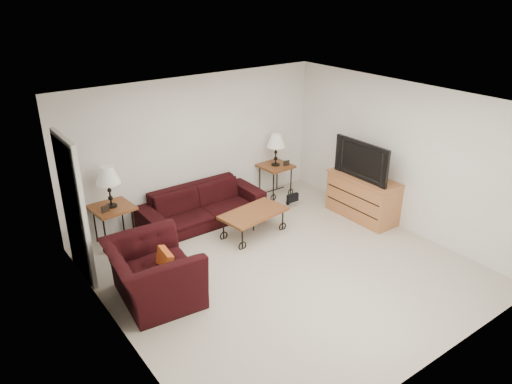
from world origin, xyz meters
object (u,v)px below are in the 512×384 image
side_table_left (114,225)px  television (366,159)px  coffee_table (254,223)px  sofa (202,205)px  tv_stand (363,197)px  lamp_right (276,150)px  armchair (153,273)px  backpack (288,193)px  side_table_right (275,180)px  lamp_left (109,187)px

side_table_left → television: (3.96, -1.70, 0.78)m
coffee_table → sofa: bearing=117.4°
side_table_left → tv_stand: bearing=-23.1°
lamp_right → coffee_table: (-1.31, -1.08, -0.74)m
armchair → backpack: size_ratio=2.54×
lamp_right → armchair: (-3.45, -1.75, -0.55)m
side_table_right → lamp_right: bearing=0.0°
side_table_right → backpack: side_table_right is taller
coffee_table → lamp_right: bearing=39.4°
television → sofa: bearing=-122.1°
lamp_left → tv_stand: 4.37m
lamp_left → side_table_right: bearing=0.0°
lamp_left → side_table_left: bearing=0.0°
lamp_right → television: (0.64, -1.70, 0.17)m
side_table_left → side_table_right: size_ratio=1.06×
side_table_left → backpack: (3.21, -0.54, -0.09)m
armchair → lamp_right: bearing=-57.6°
sofa → lamp_right: lamp_right is taller
television → backpack: 1.64m
television → backpack: (-0.75, 1.16, -0.87)m
sofa → armchair: armchair is taller
tv_stand → lamp_left: bearing=156.9°
side_table_right → tv_stand: bearing=-68.8°
lamp_left → lamp_right: size_ratio=1.06×
side_table_left → backpack: bearing=-9.5°
side_table_left → armchair: (-0.13, -1.75, 0.07)m
side_table_right → television: 1.98m
lamp_left → armchair: 1.85m
lamp_right → armchair: 3.90m
side_table_right → tv_stand: 1.83m
side_table_right → coffee_table: side_table_right is taller
lamp_left → tv_stand: bearing=-23.1°
side_table_left → television: bearing=-23.3°
television → lamp_right: bearing=-159.4°
television → coffee_table: bearing=-107.6°
side_table_left → coffee_table: (2.00, -1.08, -0.12)m
lamp_left → tv_stand: (3.98, -1.70, -0.61)m
backpack → side_table_right: bearing=62.8°
side_table_right → armchair: armchair is taller
side_table_right → lamp_left: size_ratio=0.95×
side_table_right → sofa: bearing=-174.2°
sofa → side_table_right: size_ratio=3.49×
side_table_left → side_table_right: bearing=0.0°
sofa → lamp_left: (-1.54, 0.18, 0.68)m
sofa → armchair: bearing=-136.8°
tv_stand → television: 0.73m
lamp_right → tv_stand: size_ratio=0.49×
coffee_table → armchair: bearing=-162.7°
coffee_table → armchair: (-2.13, -0.67, 0.19)m
lamp_right → tv_stand: 1.91m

